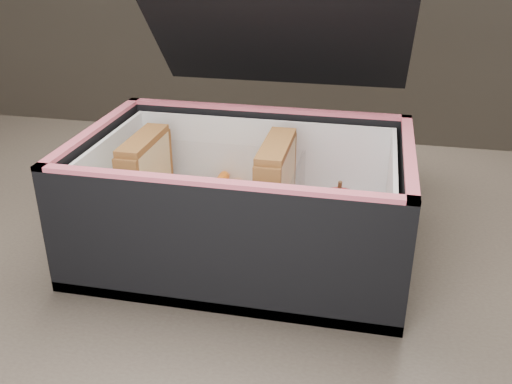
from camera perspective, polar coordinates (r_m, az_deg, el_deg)
kitchen_table at (r=0.62m, az=-4.26°, el=-14.65°), size 1.20×0.80×0.75m
lunch_bag at (r=0.57m, az=-1.07°, el=0.24°), size 0.32×0.35×0.27m
plastic_tub at (r=0.59m, az=-4.62°, el=-0.71°), size 0.18×0.13×0.07m
sandwich_left at (r=0.60m, az=-10.90°, el=1.12°), size 0.02×0.09×0.10m
sandwich_right at (r=0.57m, az=1.97°, el=0.17°), size 0.03×0.09×0.10m
carrot_sticks at (r=0.59m, az=-4.96°, el=-2.19°), size 0.06×0.16×0.03m
paper_napkin at (r=0.57m, az=7.59°, el=-5.48°), size 0.09×0.09×0.01m
red_apple at (r=0.55m, az=8.16°, el=-2.65°), size 0.08×0.08×0.07m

